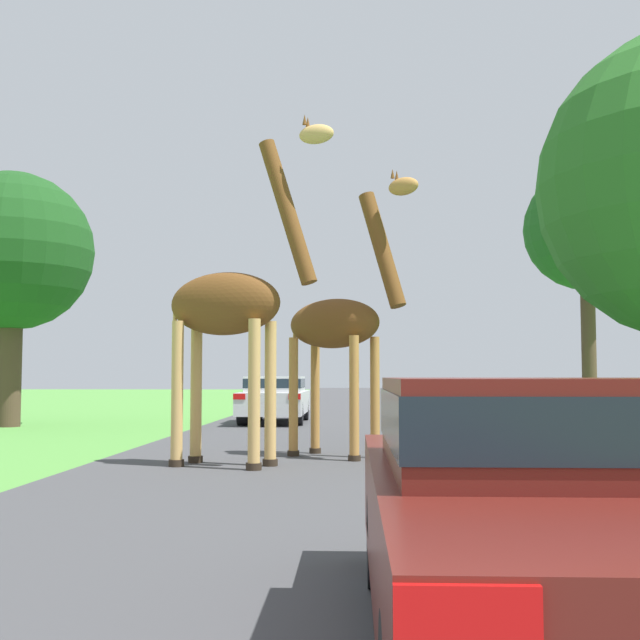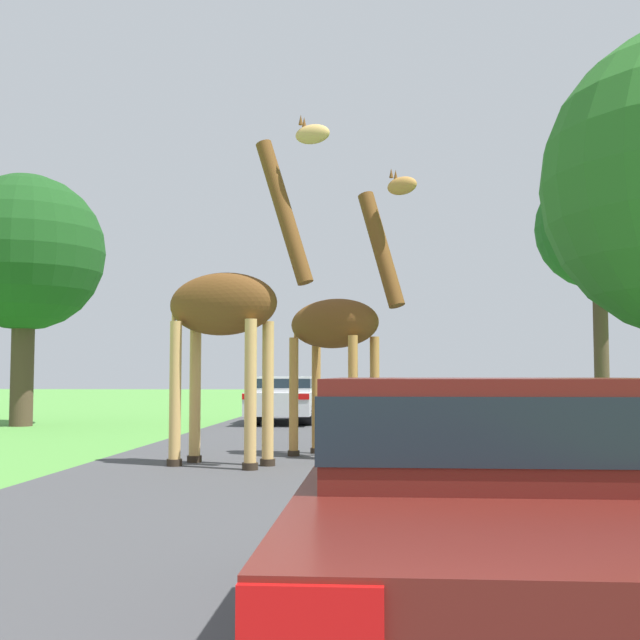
% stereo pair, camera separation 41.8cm
% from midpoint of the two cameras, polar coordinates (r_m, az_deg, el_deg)
% --- Properties ---
extents(road, '(8.05, 120.00, 0.00)m').
position_cam_midpoint_polar(road, '(30.11, 1.57, -6.64)').
color(road, '#424244').
rests_on(road, ground).
extents(giraffe_near_road, '(2.45, 1.92, 4.85)m').
position_cam_midpoint_polar(giraffe_near_road, '(13.93, 0.55, -0.35)').
color(giraffe_near_road, '#B77F3D').
rests_on(giraffe_near_road, ground).
extents(giraffe_companion, '(2.78, 1.32, 5.40)m').
position_cam_midpoint_polar(giraffe_companion, '(12.66, -7.26, 0.72)').
color(giraffe_companion, tan).
rests_on(giraffe_companion, ground).
extents(car_lead_maroon, '(1.89, 4.47, 1.40)m').
position_cam_midpoint_polar(car_lead_maroon, '(4.25, 13.94, -12.85)').
color(car_lead_maroon, '#561914').
rests_on(car_lead_maroon, ground).
extents(car_queue_right, '(1.86, 4.26, 1.23)m').
position_cam_midpoint_polar(car_queue_right, '(17.36, 8.87, -6.37)').
color(car_queue_right, silver).
rests_on(car_queue_right, ground).
extents(car_queue_left, '(1.84, 4.60, 1.38)m').
position_cam_midpoint_polar(car_queue_left, '(24.13, -3.71, -5.52)').
color(car_queue_left, silver).
rests_on(car_queue_left, ground).
extents(tree_left_edge, '(3.65, 3.65, 7.58)m').
position_cam_midpoint_polar(tree_left_edge, '(25.05, 17.95, 6.09)').
color(tree_left_edge, '#4C3828').
rests_on(tree_left_edge, ground).
extents(tree_centre_back, '(4.42, 4.42, 7.09)m').
position_cam_midpoint_polar(tree_centre_back, '(24.09, -21.46, 4.48)').
color(tree_centre_back, '#4C3828').
rests_on(tree_centre_back, ground).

